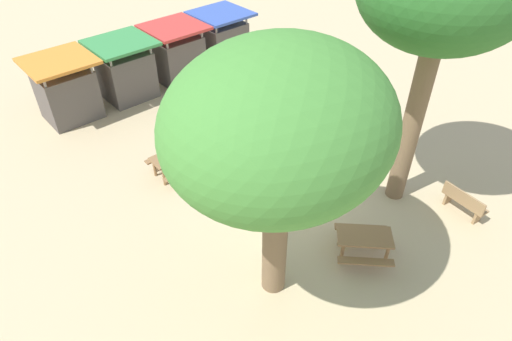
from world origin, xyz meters
The scene contains 11 objects.
ground_plane centered at (0.00, 0.00, 0.00)m, with size 60.00×60.00×0.00m, color tan.
elephant centered at (-0.67, 0.28, 0.81)m, with size 1.79×1.53×1.27m.
person_handler centered at (0.11, 2.24, 0.95)m, with size 0.46×0.32×1.62m.
shade_tree_main centered at (-2.60, -1.98, 4.93)m, with size 4.89×4.49×6.72m.
wooden_bench centered at (3.64, -3.86, 0.47)m, with size 0.56×1.44×0.88m.
picnic_table_near centered at (-1.95, 3.68, 0.59)m, with size 1.54×1.53×0.78m.
picnic_table_far centered at (-0.04, -2.89, 0.59)m, with size 2.11×2.11×0.78m.
market_stall_orange centered at (-3.06, 9.59, 1.14)m, with size 2.50×2.50×2.52m.
market_stall_green centered at (-0.46, 9.59, 1.14)m, with size 2.50×2.50×2.52m.
market_stall_red centered at (2.14, 9.59, 1.14)m, with size 2.50×2.50×2.52m.
market_stall_blue centered at (4.74, 9.59, 1.14)m, with size 2.50×2.50×2.52m.
Camera 1 is at (-7.73, -7.13, 9.69)m, focal length 31.00 mm.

